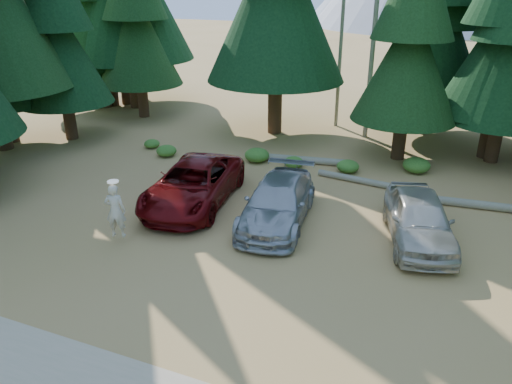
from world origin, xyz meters
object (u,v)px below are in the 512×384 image
log_right (497,207)px  log_mid (356,179)px  silver_minivan_right (419,218)px  frisbee_player (115,210)px  log_left (298,159)px  silver_minivan_center (278,202)px  red_pickup (193,184)px

log_right → log_mid: bearing=167.1°
silver_minivan_right → frisbee_player: frisbee_player is taller
frisbee_player → log_left: bearing=-126.6°
log_mid → frisbee_player: bearing=-119.7°
log_mid → silver_minivan_right: bearing=-47.7°
silver_minivan_center → log_mid: silver_minivan_center is taller
log_mid → log_left: bearing=162.7°
red_pickup → log_left: bearing=60.6°
frisbee_player → log_right: bearing=-166.0°
silver_minivan_center → log_mid: (1.81, 4.71, -0.62)m
log_left → log_right: bearing=-23.1°
red_pickup → frisbee_player: bearing=-111.1°
silver_minivan_right → log_left: 8.20m
red_pickup → frisbee_player: 3.70m
silver_minivan_center → log_right: size_ratio=1.04×
silver_minivan_center → silver_minivan_right: silver_minivan_right is taller
log_left → frisbee_player: bearing=-117.3°
silver_minivan_right → silver_minivan_center: bearing=170.2°
silver_minivan_right → log_right: silver_minivan_right is taller
red_pickup → log_mid: (5.31, 4.46, -0.67)m
red_pickup → log_left: red_pickup is taller
log_left → silver_minivan_center: bearing=-87.8°
red_pickup → silver_minivan_right: size_ratio=1.22×
silver_minivan_center → frisbee_player: frisbee_player is taller
log_left → log_right: (8.46, -2.15, -0.00)m
red_pickup → frisbee_player: (-0.84, -3.59, 0.33)m
red_pickup → silver_minivan_center: (3.50, -0.25, -0.05)m
silver_minivan_center → frisbee_player: 5.49m
silver_minivan_center → log_left: bearing=93.6°
silver_minivan_right → frisbee_player: bearing=-172.7°
frisbee_player → log_right: 13.75m
silver_minivan_right → log_left: silver_minivan_right is taller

